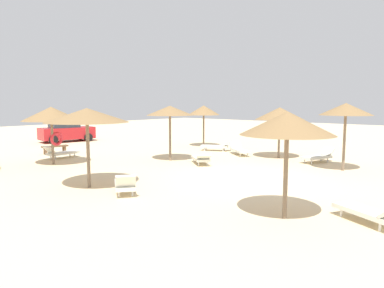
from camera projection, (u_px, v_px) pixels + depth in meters
The scene contains 17 objects.
ground_plane at pixel (248, 180), 14.33m from camera, with size 80.00×80.00×0.00m, color beige.
parasol_0 at pixel (280, 114), 19.61m from camera, with size 2.68×2.68×2.79m.
parasol_1 at pixel (287, 124), 9.27m from camera, with size 2.45×2.45×2.83m.
parasol_2 at pixel (170, 111), 18.73m from camera, with size 2.46×2.46×2.89m.
parasol_3 at pixel (204, 110), 24.77m from camera, with size 2.25×2.25×2.84m.
parasol_5 at pixel (87, 115), 12.73m from camera, with size 2.96×2.96×2.87m.
parasol_6 at pixel (346, 110), 15.91m from camera, with size 2.30×2.30×3.04m.
parasol_7 at pixel (51, 114), 17.57m from camera, with size 2.81×2.81×2.85m.
lounger_0 at pixel (239, 149), 21.02m from camera, with size 1.61×1.91×0.72m.
lounger_1 at pixel (371, 212), 9.07m from camera, with size 1.40×1.98×0.72m.
lounger_2 at pixel (201, 158), 17.81m from camera, with size 1.68×1.90×0.63m.
lounger_3 at pixel (217, 146), 22.76m from camera, with size 1.41×1.99×0.66m.
lounger_5 at pixel (125, 184), 12.15m from camera, with size 1.59×1.88×0.79m.
lounger_6 at pixel (318, 156), 18.38m from camera, with size 1.99×1.20×0.73m.
lounger_7 at pixel (61, 153), 19.71m from camera, with size 1.91×0.78×0.76m.
bench_0 at pixel (55, 148), 21.46m from camera, with size 1.55×0.68×0.49m.
parked_car at pixel (66, 131), 27.95m from camera, with size 4.23×2.50×1.72m.
Camera 1 is at (-12.06, -7.58, 3.08)m, focal length 33.64 mm.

